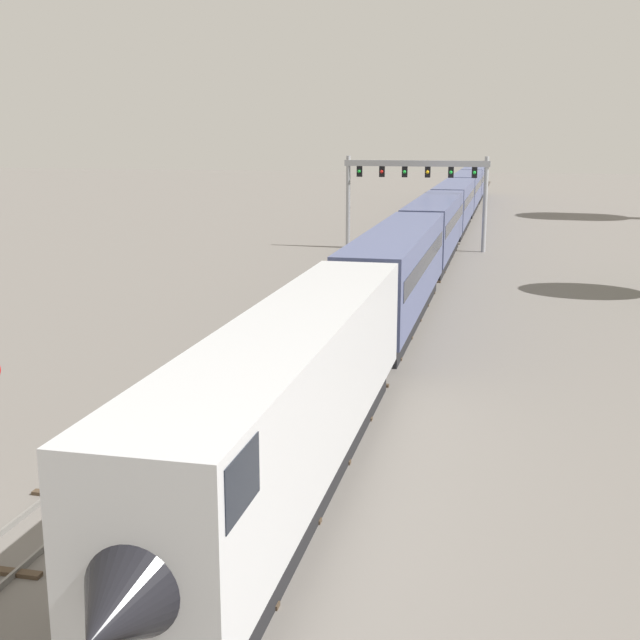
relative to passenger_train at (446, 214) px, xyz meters
The scene contains 5 objects.
ground_plane 58.75m from the passenger_train, 91.95° to the right, with size 400.00×400.00×0.00m, color slate.
track_main 2.88m from the passenger_train, 90.00° to the left, with size 2.60×200.00×0.16m.
track_near 19.61m from the passenger_train, 106.43° to the right, with size 2.60×160.00×0.16m.
passenger_train is the anchor object (origin of this frame).
signal_gantry 6.37m from the passenger_train, 114.07° to the right, with size 12.10×0.49×7.83m.
Camera 1 is at (7.62, -17.15, 9.66)m, focal length 47.11 mm.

